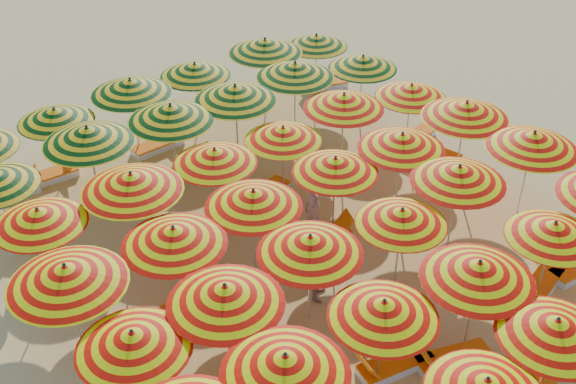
# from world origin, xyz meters

# --- Properties ---
(ground) EXTENTS (120.00, 120.00, 0.00)m
(ground) POSITION_xyz_m (0.00, 0.00, 0.00)
(ground) COLOR tan
(ground) RESTS_ON ground
(umbrella_3) EXTENTS (2.89, 2.89, 2.44)m
(umbrella_3) POSITION_xyz_m (1.05, -6.87, 2.14)
(umbrella_3) COLOR silver
(umbrella_3) RESTS_ON ground
(umbrella_7) EXTENTS (2.80, 2.80, 2.58)m
(umbrella_7) POSITION_xyz_m (-3.77, -4.66, 2.27)
(umbrella_7) COLOR silver
(umbrella_7) RESTS_ON ground
(umbrella_8) EXTENTS (2.88, 2.88, 2.41)m
(umbrella_8) POSITION_xyz_m (-1.28, -4.54, 2.12)
(umbrella_8) COLOR silver
(umbrella_8) RESTS_ON ground
(umbrella_9) EXTENTS (3.14, 3.14, 2.59)m
(umbrella_9) POSITION_xyz_m (0.98, -4.95, 2.28)
(umbrella_9) COLOR silver
(umbrella_9) RESTS_ON ground
(umbrella_10) EXTENTS (2.33, 2.33, 2.34)m
(umbrella_10) POSITION_xyz_m (3.67, -4.85, 2.06)
(umbrella_10) COLOR silver
(umbrella_10) RESTS_ON ground
(umbrella_12) EXTENTS (2.67, 2.67, 2.41)m
(umbrella_12) POSITION_xyz_m (-5.69, -2.38, 2.12)
(umbrella_12) COLOR silver
(umbrella_12) RESTS_ON ground
(umbrella_13) EXTENTS (2.82, 2.82, 2.59)m
(umbrella_13) POSITION_xyz_m (-3.69, -2.48, 2.28)
(umbrella_13) COLOR silver
(umbrella_13) RESTS_ON ground
(umbrella_14) EXTENTS (3.10, 3.10, 2.55)m
(umbrella_14) POSITION_xyz_m (-1.33, -2.18, 2.24)
(umbrella_14) COLOR silver
(umbrella_14) RESTS_ON ground
(umbrella_15) EXTENTS (2.39, 2.39, 2.35)m
(umbrella_15) POSITION_xyz_m (1.18, -2.43, 2.07)
(umbrella_15) COLOR silver
(umbrella_15) RESTS_ON ground
(umbrella_16) EXTENTS (3.15, 3.15, 2.57)m
(umbrella_16) POSITION_xyz_m (3.38, -2.14, 2.26)
(umbrella_16) COLOR silver
(umbrella_16) RESTS_ON ground
(umbrella_17) EXTENTS (2.91, 2.91, 2.67)m
(umbrella_17) POSITION_xyz_m (6.09, -2.25, 2.35)
(umbrella_17) COLOR silver
(umbrella_17) RESTS_ON ground
(umbrella_18) EXTENTS (3.07, 3.07, 2.69)m
(umbrella_18) POSITION_xyz_m (-6.09, -0.16, 2.37)
(umbrella_18) COLOR silver
(umbrella_18) RESTS_ON ground
(umbrella_19) EXTENTS (2.53, 2.53, 2.55)m
(umbrella_19) POSITION_xyz_m (-3.61, -0.17, 2.25)
(umbrella_19) COLOR silver
(umbrella_19) RESTS_ON ground
(umbrella_20) EXTENTS (2.99, 2.99, 2.54)m
(umbrella_20) POSITION_xyz_m (-1.37, 0.02, 2.23)
(umbrella_20) COLOR silver
(umbrella_20) RESTS_ON ground
(umbrella_21) EXTENTS (2.83, 2.83, 2.42)m
(umbrella_21) POSITION_xyz_m (1.26, 0.15, 2.13)
(umbrella_21) COLOR silver
(umbrella_21) RESTS_ON ground
(umbrella_22) EXTENTS (3.10, 3.10, 2.54)m
(umbrella_22) POSITION_xyz_m (3.36, -0.09, 2.23)
(umbrella_22) COLOR silver
(umbrella_22) RESTS_ON ground
(umbrella_23) EXTENTS (3.06, 3.06, 2.69)m
(umbrella_23) POSITION_xyz_m (5.89, -0.04, 2.37)
(umbrella_23) COLOR silver
(umbrella_23) RESTS_ON ground
(umbrella_24) EXTENTS (2.98, 2.98, 2.38)m
(umbrella_24) POSITION_xyz_m (-5.76, 2.50, 2.10)
(umbrella_24) COLOR silver
(umbrella_24) RESTS_ON ground
(umbrella_25) EXTENTS (2.60, 2.60, 2.69)m
(umbrella_25) POSITION_xyz_m (-3.50, 2.18, 2.37)
(umbrella_25) COLOR silver
(umbrella_25) RESTS_ON ground
(umbrella_26) EXTENTS (2.77, 2.77, 2.41)m
(umbrella_26) POSITION_xyz_m (-1.04, 2.36, 2.12)
(umbrella_26) COLOR silver
(umbrella_26) RESTS_ON ground
(umbrella_27) EXTENTS (2.42, 2.42, 2.32)m
(umbrella_27) POSITION_xyz_m (1.18, 2.37, 2.05)
(umbrella_27) COLOR silver
(umbrella_27) RESTS_ON ground
(umbrella_28) EXTENTS (2.51, 2.51, 2.57)m
(umbrella_28) POSITION_xyz_m (3.52, 2.57, 2.26)
(umbrella_28) COLOR silver
(umbrella_28) RESTS_ON ground
(umbrella_29) EXTENTS (2.93, 2.93, 2.36)m
(umbrella_29) POSITION_xyz_m (5.87, 2.14, 2.08)
(umbrella_29) COLOR silver
(umbrella_29) RESTS_ON ground
(umbrella_31) EXTENTS (2.67, 2.67, 2.68)m
(umbrella_31) POSITION_xyz_m (-3.46, 4.95, 2.36)
(umbrella_31) COLOR silver
(umbrella_31) RESTS_ON ground
(umbrella_32) EXTENTS (3.32, 3.32, 2.68)m
(umbrella_32) POSITION_xyz_m (-1.05, 4.75, 2.36)
(umbrella_32) COLOR silver
(umbrella_32) RESTS_ON ground
(umbrella_33) EXTENTS (2.96, 2.96, 2.69)m
(umbrella_33) POSITION_xyz_m (1.09, 4.71, 2.37)
(umbrella_33) COLOR silver
(umbrella_33) RESTS_ON ground
(umbrella_34) EXTENTS (3.33, 3.33, 2.68)m
(umbrella_34) POSITION_xyz_m (3.49, 4.97, 2.36)
(umbrella_34) COLOR silver
(umbrella_34) RESTS_ON ground
(umbrella_35) EXTENTS (2.43, 2.43, 2.43)m
(umbrella_35) POSITION_xyz_m (5.93, 4.51, 2.14)
(umbrella_35) COLOR silver
(umbrella_35) RESTS_ON ground
(umbrella_37) EXTENTS (2.88, 2.88, 2.36)m
(umbrella_37) POSITION_xyz_m (-3.62, 7.06, 2.08)
(umbrella_37) COLOR silver
(umbrella_37) RESTS_ON ground
(umbrella_38) EXTENTS (3.26, 3.26, 2.64)m
(umbrella_38) POSITION_xyz_m (-1.22, 7.01, 2.32)
(umbrella_38) COLOR silver
(umbrella_38) RESTS_ON ground
(umbrella_39) EXTENTS (2.97, 2.97, 2.43)m
(umbrella_39) POSITION_xyz_m (1.15, 7.27, 2.14)
(umbrella_39) COLOR silver
(umbrella_39) RESTS_ON ground
(umbrella_40) EXTENTS (2.72, 2.72, 2.69)m
(umbrella_40) POSITION_xyz_m (3.76, 7.05, 2.37)
(umbrella_40) COLOR silver
(umbrella_40) RESTS_ON ground
(umbrella_41) EXTENTS (2.45, 2.45, 2.36)m
(umbrella_41) POSITION_xyz_m (5.87, 6.95, 2.08)
(umbrella_41) COLOR silver
(umbrella_41) RESTS_ON ground
(lounger_1) EXTENTS (1.82, 1.25, 0.69)m
(lounger_1) POSITION_xyz_m (1.56, -6.68, 0.15)
(lounger_1) COLOR white
(lounger_1) RESTS_ON ground
(lounger_3) EXTENTS (1.80, 0.84, 0.69)m
(lounger_3) POSITION_xyz_m (-0.78, -4.51, 0.15)
(lounger_3) COLOR white
(lounger_3) RESTS_ON ground
(lounger_4) EXTENTS (1.83, 1.06, 0.69)m
(lounger_4) POSITION_xyz_m (0.38, -5.14, 0.15)
(lounger_4) COLOR white
(lounger_4) RESTS_ON ground
(lounger_5) EXTENTS (1.83, 1.05, 0.69)m
(lounger_5) POSITION_xyz_m (4.27, -4.64, 0.15)
(lounger_5) COLOR white
(lounger_5) RESTS_ON ground
(lounger_7) EXTENTS (1.82, 1.00, 0.69)m
(lounger_7) POSITION_xyz_m (-4.21, -0.32, 0.15)
(lounger_7) COLOR white
(lounger_7) RESTS_ON ground
(lounger_8) EXTENTS (1.83, 1.11, 0.69)m
(lounger_8) POSITION_xyz_m (0.76, 0.01, 0.15)
(lounger_8) COLOR white
(lounger_8) RESTS_ON ground
(lounger_9) EXTENTS (1.82, 1.03, 0.69)m
(lounger_9) POSITION_xyz_m (5.38, 0.16, 0.15)
(lounger_9) COLOR white
(lounger_9) RESTS_ON ground
(lounger_10) EXTENTS (1.77, 0.72, 0.69)m
(lounger_10) POSITION_xyz_m (-0.44, 2.31, 0.15)
(lounger_10) COLOR white
(lounger_10) RESTS_ON ground
(lounger_11) EXTENTS (1.82, 1.01, 0.69)m
(lounger_11) POSITION_xyz_m (0.58, 2.52, 0.15)
(lounger_11) COLOR white
(lounger_11) RESTS_ON ground
(lounger_12) EXTENTS (1.82, 0.98, 0.69)m
(lounger_12) POSITION_xyz_m (6.37, 2.25, 0.15)
(lounger_12) COLOR white
(lounger_12) RESTS_ON ground
(lounger_13) EXTENTS (1.82, 1.03, 0.69)m
(lounger_13) POSITION_xyz_m (-5.57, 4.77, 0.15)
(lounger_13) COLOR white
(lounger_13) RESTS_ON ground
(lounger_14) EXTENTS (1.79, 0.80, 0.69)m
(lounger_14) POSITION_xyz_m (-2.96, 4.85, 0.15)
(lounger_14) COLOR white
(lounger_14) RESTS_ON ground
(lounger_15) EXTENTS (1.77, 0.72, 0.69)m
(lounger_15) POSITION_xyz_m (-0.45, 4.95, 0.15)
(lounger_15) COLOR white
(lounger_15) RESTS_ON ground
(lounger_16) EXTENTS (1.82, 0.98, 0.69)m
(lounger_16) POSITION_xyz_m (-5.31, 7.08, 0.15)
(lounger_16) COLOR white
(lounger_16) RESTS_ON ground
(lounger_17) EXTENTS (1.74, 0.62, 0.69)m
(lounger_17) POSITION_xyz_m (-4.13, 7.10, 0.15)
(lounger_17) COLOR white
(lounger_17) RESTS_ON ground
(lounger_18) EXTENTS (1.76, 0.68, 0.69)m
(lounger_18) POSITION_xyz_m (-0.62, 6.80, 0.15)
(lounger_18) COLOR white
(lounger_18) RESTS_ON ground
(lounger_19) EXTENTS (1.83, 1.11, 0.69)m
(lounger_19) POSITION_xyz_m (6.37, 7.13, 0.15)
(lounger_19) COLOR white
(lounger_19) RESTS_ON ground
(beachgoer_b) EXTENTS (0.88, 0.86, 1.43)m
(beachgoer_b) POSITION_xyz_m (-0.57, -1.72, 0.72)
(beachgoer_b) COLOR #B47660
(beachgoer_b) RESTS_ON ground
(beachgoer_a) EXTENTS (0.38, 0.58, 1.58)m
(beachgoer_a) POSITION_xyz_m (0.73, 0.37, 0.79)
(beachgoer_a) COLOR tan
(beachgoer_a) RESTS_ON ground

